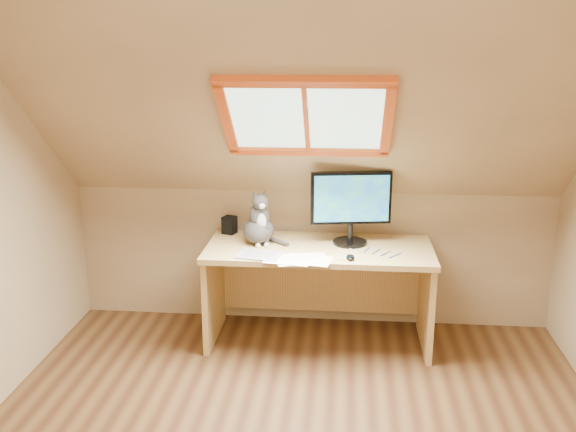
# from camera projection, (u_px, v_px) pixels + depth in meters

# --- Properties ---
(room_shell) EXTENTS (3.52, 3.52, 2.41)m
(room_shell) POSITION_uv_depth(u_px,v_px,m) (289.00, 194.00, 2.77)
(room_shell) COLOR tan
(room_shell) RESTS_ON ground
(desk) EXTENTS (1.54, 0.68, 0.70)m
(desk) POSITION_uv_depth(u_px,v_px,m) (319.00, 273.00, 4.50)
(desk) COLOR #DCB868
(desk) RESTS_ON ground
(monitor) EXTENTS (0.55, 0.23, 0.51)m
(monitor) POSITION_uv_depth(u_px,v_px,m) (351.00, 203.00, 4.35)
(monitor) COLOR black
(monitor) RESTS_ON desk
(cat) EXTENTS (0.29, 0.31, 0.39)m
(cat) POSITION_uv_depth(u_px,v_px,m) (259.00, 224.00, 4.41)
(cat) COLOR #443E3C
(cat) RESTS_ON desk
(desk_speaker) EXTENTS (0.11, 0.11, 0.13)m
(desk_speaker) POSITION_uv_depth(u_px,v_px,m) (229.00, 225.00, 4.65)
(desk_speaker) COLOR black
(desk_speaker) RESTS_ON desk
(graphics_tablet) EXTENTS (0.31, 0.25, 0.01)m
(graphics_tablet) POSITION_uv_depth(u_px,v_px,m) (259.00, 255.00, 4.19)
(graphics_tablet) COLOR #B2B2B7
(graphics_tablet) RESTS_ON desk
(mouse) EXTENTS (0.06, 0.10, 0.03)m
(mouse) POSITION_uv_depth(u_px,v_px,m) (350.00, 257.00, 4.12)
(mouse) COLOR black
(mouse) RESTS_ON desk
(papers) EXTENTS (0.35, 0.30, 0.01)m
(papers) POSITION_uv_depth(u_px,v_px,m) (298.00, 258.00, 4.13)
(papers) COLOR white
(papers) RESTS_ON desk
(cables) EXTENTS (0.51, 0.26, 0.01)m
(cables) POSITION_uv_depth(u_px,v_px,m) (366.00, 253.00, 4.23)
(cables) COLOR silver
(cables) RESTS_ON desk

